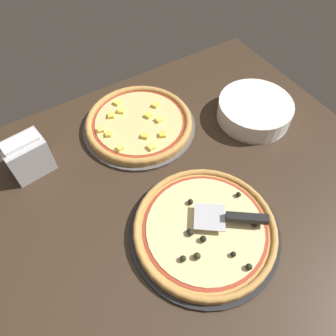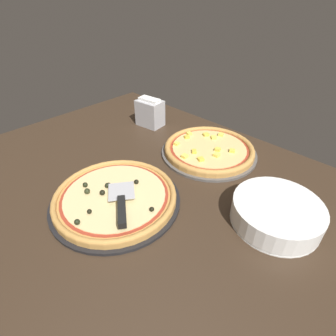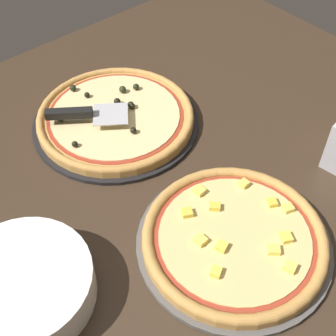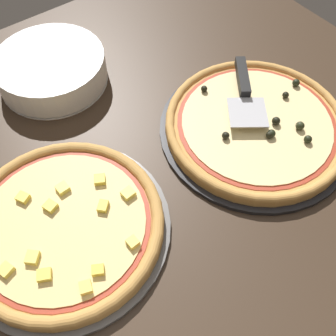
{
  "view_description": "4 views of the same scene",
  "coord_description": "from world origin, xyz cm",
  "px_view_note": "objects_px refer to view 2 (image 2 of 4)",
  "views": [
    {
      "loc": [
        -24.5,
        -41.23,
        83.3
      ],
      "look_at": [
        6.4,
        9.03,
        3.0
      ],
      "focal_mm": 35.0,
      "sensor_mm": 36.0,
      "label": 1
    },
    {
      "loc": [
        60.0,
        -46.25,
        57.89
      ],
      "look_at": [
        6.4,
        9.03,
        3.0
      ],
      "focal_mm": 28.0,
      "sensor_mm": 36.0,
      "label": 2
    },
    {
      "loc": [
        52.14,
        62.09,
        78.82
      ],
      "look_at": [
        6.4,
        9.03,
        3.0
      ],
      "focal_mm": 50.0,
      "sensor_mm": 36.0,
      "label": 3
    },
    {
      "loc": [
        -28.23,
        35.03,
        66.22
      ],
      "look_at": [
        6.4,
        9.03,
        3.0
      ],
      "focal_mm": 42.0,
      "sensor_mm": 36.0,
      "label": 4
    }
  ],
  "objects_px": {
    "pizza_back": "(209,149)",
    "serving_spatula": "(122,206)",
    "plate_stack": "(276,213)",
    "napkin_holder": "(150,113)",
    "pizza_front": "(115,196)"
  },
  "relations": [
    {
      "from": "pizza_front",
      "to": "pizza_back",
      "type": "xyz_separation_m",
      "value": [
        0.04,
        0.44,
        -0.0
      ]
    },
    {
      "from": "serving_spatula",
      "to": "napkin_holder",
      "type": "height_order",
      "value": "napkin_holder"
    },
    {
      "from": "pizza_front",
      "to": "serving_spatula",
      "type": "bearing_deg",
      "value": -21.42
    },
    {
      "from": "pizza_front",
      "to": "plate_stack",
      "type": "distance_m",
      "value": 0.49
    },
    {
      "from": "plate_stack",
      "to": "napkin_holder",
      "type": "distance_m",
      "value": 0.76
    },
    {
      "from": "pizza_back",
      "to": "serving_spatula",
      "type": "xyz_separation_m",
      "value": [
        0.04,
        -0.47,
        0.03
      ]
    },
    {
      "from": "pizza_back",
      "to": "serving_spatula",
      "type": "relative_size",
      "value": 1.95
    },
    {
      "from": "serving_spatula",
      "to": "napkin_holder",
      "type": "relative_size",
      "value": 1.38
    },
    {
      "from": "plate_stack",
      "to": "pizza_back",
      "type": "bearing_deg",
      "value": 155.19
    },
    {
      "from": "plate_stack",
      "to": "napkin_holder",
      "type": "relative_size",
      "value": 1.88
    },
    {
      "from": "serving_spatula",
      "to": "plate_stack",
      "type": "xyz_separation_m",
      "value": [
        0.32,
        0.31,
        -0.02
      ]
    },
    {
      "from": "plate_stack",
      "to": "pizza_front",
      "type": "bearing_deg",
      "value": -145.9
    },
    {
      "from": "serving_spatula",
      "to": "plate_stack",
      "type": "relative_size",
      "value": 0.73
    },
    {
      "from": "pizza_back",
      "to": "plate_stack",
      "type": "xyz_separation_m",
      "value": [
        0.37,
        -0.17,
        0.01
      ]
    },
    {
      "from": "pizza_back",
      "to": "napkin_holder",
      "type": "bearing_deg",
      "value": 177.81
    }
  ]
}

